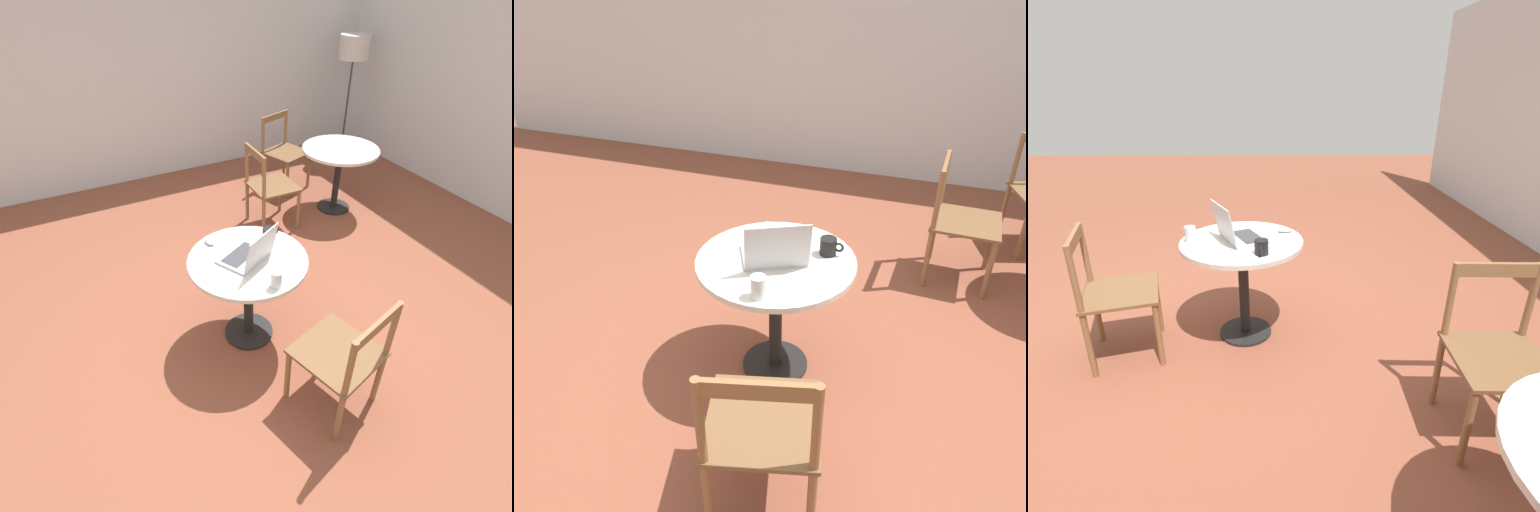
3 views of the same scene
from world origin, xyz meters
The scene contains 12 objects.
ground_plane centered at (0.00, 0.00, 0.00)m, with size 16.00×16.00×0.00m, color brown.
wall_back centered at (0.00, 3.23, 1.35)m, with size 9.40×0.06×2.70m.
cafe_table_near centered at (-0.02, 0.18, 0.58)m, with size 0.81×0.81×0.71m.
cafe_table_mid centered at (1.70, 1.43, 0.58)m, with size 0.81×0.81×0.71m.
chair_near_front centered at (0.20, -0.61, 0.45)m, with size 0.55×0.55×0.86m.
chair_mid_left centered at (0.86, 1.46, 0.45)m, with size 0.47×0.47×0.86m.
chair_mid_back centered at (1.46, 2.17, 0.45)m, with size 0.56×0.56×0.86m.
floor_lamp centered at (2.77, 2.69, 1.32)m, with size 0.39×0.39×1.54m.
laptop centered at (-0.02, 0.16, 0.76)m, with size 0.41×0.40×0.26m.
mouse centered at (-0.17, 0.46, 0.73)m, with size 0.06×0.10×0.03m.
mug centered at (0.22, 0.32, 0.76)m, with size 0.12×0.08×0.09m.
drinking_glass centered at (0.01, -0.15, 0.76)m, with size 0.07×0.07×0.11m.
Camera 1 is at (-0.94, -1.71, 2.31)m, focal length 28.00 mm.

